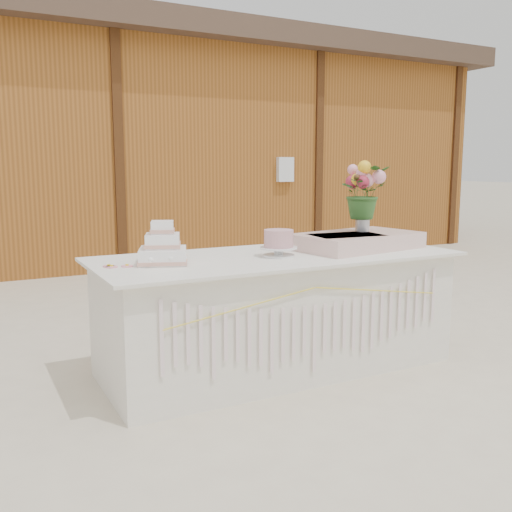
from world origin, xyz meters
The scene contains 9 objects.
ground centered at (0.00, 0.00, 0.00)m, with size 80.00×80.00×0.00m, color beige.
barn centered at (-0.01, 5.99, 1.68)m, with size 12.60×4.60×3.30m.
cake_table centered at (0.00, 0.00, 0.39)m, with size 2.40×1.00×0.77m.
wedding_cake centered at (-0.77, 0.02, 0.86)m, with size 0.37×0.37×0.26m.
pink_cake_stand centered at (-0.03, -0.07, 0.87)m, with size 0.24×0.24×0.17m.
satin_runner centered at (0.64, -0.02, 0.83)m, with size 0.88×0.51×0.11m, color beige.
flower_vase centered at (0.73, 0.05, 0.95)m, with size 0.10×0.10×0.14m, color silver.
bouquet centered at (0.73, 0.05, 1.21)m, with size 0.34×0.30×0.38m, color #2D5B24.
loose_flowers centered at (-1.03, 0.04, 0.78)m, with size 0.14×0.33×0.02m, color pink, non-canonical shape.
Camera 1 is at (-1.84, -3.21, 1.34)m, focal length 40.00 mm.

